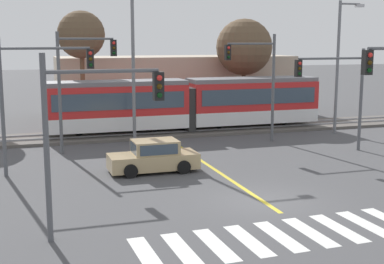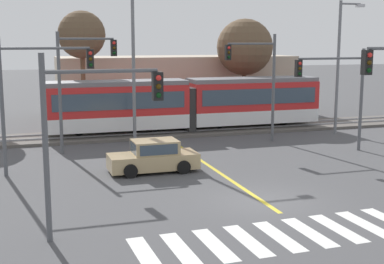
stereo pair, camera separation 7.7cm
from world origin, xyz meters
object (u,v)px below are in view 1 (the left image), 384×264
traffic_light_far_left (78,74)px  traffic_light_far_right (258,73)px  light_rail_tram (187,102)px  traffic_light_mid_left (33,85)px  traffic_light_mid_right (339,84)px  traffic_light_near_left (88,119)px  street_lamp_east (340,60)px  bare_tree_east (244,47)px  sedan_crossing (154,157)px  street_lamp_centre (136,52)px  bare_tree_west (81,35)px

traffic_light_far_left → traffic_light_far_right: traffic_light_far_left is taller
light_rail_tram → traffic_light_far_right: traffic_light_far_right is taller
traffic_light_mid_left → traffic_light_far_right: bearing=17.5°
traffic_light_mid_right → traffic_light_near_left: (-14.70, -9.06, 0.01)m
traffic_light_mid_right → traffic_light_far_left: bearing=162.5°
traffic_light_mid_left → traffic_light_far_right: traffic_light_far_right is taller
light_rail_tram → traffic_light_mid_left: 13.39m
traffic_light_far_left → traffic_light_near_left: size_ratio=1.14×
street_lamp_east → bare_tree_east: 8.76m
traffic_light_far_left → traffic_light_far_right: (10.66, -0.23, -0.13)m
traffic_light_far_left → traffic_light_far_right: bearing=-1.3°
light_rail_tram → traffic_light_far_left: (-7.56, -4.28, 2.29)m
traffic_light_far_left → bare_tree_east: 16.54m
light_rail_tram → sedan_crossing: bearing=-115.6°
light_rail_tram → traffic_light_near_left: size_ratio=3.18×
traffic_light_far_left → bare_tree_east: (13.74, 9.12, 1.28)m
light_rail_tram → sedan_crossing: light_rail_tram is taller
traffic_light_near_left → traffic_light_far_left: bearing=85.4°
traffic_light_far_left → street_lamp_east: bearing=3.6°
traffic_light_mid_left → bare_tree_east: bare_tree_east is taller
street_lamp_centre → traffic_light_mid_right: bearing=-30.5°
traffic_light_far_left → bare_tree_east: size_ratio=0.85×
traffic_light_mid_right → light_rail_tram: bearing=125.3°
traffic_light_far_right → bare_tree_west: 13.06m
light_rail_tram → street_lamp_east: (9.55, -3.21, 2.84)m
sedan_crossing → traffic_light_far_left: 7.26m
traffic_light_mid_right → bare_tree_east: (0.12, 13.41, 1.83)m
traffic_light_far_right → bare_tree_west: (-9.47, 8.69, 2.28)m
traffic_light_mid_right → bare_tree_east: bearing=89.5°
traffic_light_mid_left → bare_tree_west: bearing=74.2°
traffic_light_mid_left → traffic_light_far_right: 13.74m
light_rail_tram → traffic_light_near_left: traffic_light_near_left is taller
traffic_light_mid_left → sedan_crossing: bearing=-13.4°
traffic_light_mid_right → traffic_light_far_left: (-13.62, 4.28, 0.56)m
sedan_crossing → bare_tree_west: (-1.64, 14.07, 5.79)m
street_lamp_east → bare_tree_east: street_lamp_east is taller
sedan_crossing → traffic_light_mid_left: traffic_light_mid_left is taller
bare_tree_west → sedan_crossing: bearing=-83.4°
sedan_crossing → traffic_light_far_left: (-2.82, 5.61, 3.64)m
street_lamp_centre → traffic_light_mid_left: bearing=-135.4°
bare_tree_east → street_lamp_centre: bearing=-143.5°
light_rail_tram → street_lamp_east: 10.47m
traffic_light_mid_left → street_lamp_centre: street_lamp_centre is taller
traffic_light_far_right → bare_tree_west: bearing=137.5°
bare_tree_west → bare_tree_east: (12.56, 0.67, -0.87)m
street_lamp_east → bare_tree_east: size_ratio=1.11×
traffic_light_far_left → traffic_light_far_right: 10.66m
sedan_crossing → street_lamp_centre: street_lamp_centre is taller
light_rail_tram → bare_tree_west: (-6.38, 4.18, 4.44)m
traffic_light_mid_left → street_lamp_east: bearing=15.5°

